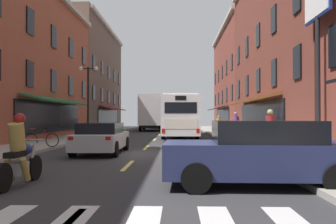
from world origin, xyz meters
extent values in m
cube|color=#333335|center=(0.00, 0.00, -0.05)|extent=(34.80, 80.00, 0.10)
cube|color=#DBCC4C|center=(0.00, -3.50, 0.00)|extent=(0.14, 2.40, 0.01)
cube|color=#DBCC4C|center=(0.00, 3.00, 0.00)|extent=(0.14, 2.40, 0.01)
cube|color=#DBCC4C|center=(0.00, 9.50, 0.00)|extent=(0.14, 2.40, 0.01)
cube|color=#DBCC4C|center=(0.00, 16.00, 0.00)|extent=(0.14, 2.40, 0.01)
cube|color=#DBCC4C|center=(0.00, 22.50, 0.00)|extent=(0.14, 2.40, 0.01)
cube|color=#DBCC4C|center=(0.00, 29.00, 0.00)|extent=(0.14, 2.40, 0.01)
cube|color=#DBCC4C|center=(0.00, 35.50, 0.00)|extent=(0.14, 2.40, 0.01)
cube|color=#A39E93|center=(-5.90, 0.00, 0.07)|extent=(3.00, 80.00, 0.14)
cube|color=#A39E93|center=(5.90, 0.00, 0.07)|extent=(3.00, 80.00, 0.14)
cube|color=black|center=(-7.36, 10.00, 1.55)|extent=(0.10, 12.00, 2.10)
cube|color=#1E6638|center=(-6.65, 10.00, 2.75)|extent=(1.38, 11.20, 0.44)
cube|color=black|center=(-7.36, 6.00, 4.20)|extent=(0.10, 1.00, 1.60)
cube|color=black|center=(-7.36, 10.00, 4.20)|extent=(0.10, 1.00, 1.60)
cube|color=black|center=(-7.36, 14.00, 4.20)|extent=(0.10, 1.00, 1.60)
cube|color=black|center=(-7.36, 18.00, 4.20)|extent=(0.10, 1.00, 1.60)
cube|color=black|center=(-7.36, 6.00, 7.40)|extent=(0.10, 1.00, 1.60)
cube|color=black|center=(-7.36, 10.00, 7.40)|extent=(0.10, 1.00, 1.60)
cube|color=black|center=(-7.36, 14.00, 7.40)|extent=(0.10, 1.00, 1.60)
cube|color=black|center=(-7.36, 18.00, 7.40)|extent=(0.10, 1.00, 1.60)
cube|color=brown|center=(-11.40, 30.00, 6.69)|extent=(8.00, 19.90, 13.38)
cube|color=#B2AD9E|center=(-7.30, 30.00, 13.03)|extent=(0.44, 19.40, 0.40)
cube|color=black|center=(-7.36, 30.00, 1.55)|extent=(0.10, 12.00, 2.10)
cube|color=maroon|center=(-6.65, 30.00, 2.75)|extent=(1.38, 11.20, 0.44)
cube|color=black|center=(-7.36, 22.00, 4.20)|extent=(0.10, 1.00, 1.60)
cube|color=black|center=(-7.36, 26.00, 4.20)|extent=(0.10, 1.00, 1.60)
cube|color=black|center=(-7.36, 30.00, 4.20)|extent=(0.10, 1.00, 1.60)
cube|color=black|center=(-7.36, 34.00, 4.20)|extent=(0.10, 1.00, 1.60)
cube|color=black|center=(-7.36, 38.00, 4.20)|extent=(0.10, 1.00, 1.60)
cube|color=black|center=(-7.36, 22.00, 7.40)|extent=(0.10, 1.00, 1.60)
cube|color=black|center=(-7.36, 26.00, 7.40)|extent=(0.10, 1.00, 1.60)
cube|color=black|center=(-7.36, 30.00, 7.40)|extent=(0.10, 1.00, 1.60)
cube|color=black|center=(-7.36, 34.00, 7.40)|extent=(0.10, 1.00, 1.60)
cube|color=black|center=(-7.36, 38.00, 7.40)|extent=(0.10, 1.00, 1.60)
cube|color=black|center=(7.36, -2.00, 4.20)|extent=(0.10, 1.00, 1.60)
cube|color=brown|center=(11.40, 10.00, 6.77)|extent=(8.00, 19.90, 13.54)
cube|color=black|center=(7.36, 10.00, 1.55)|extent=(0.10, 12.00, 2.10)
cube|color=brown|center=(6.65, 10.00, 2.75)|extent=(1.38, 11.20, 0.44)
cube|color=black|center=(7.36, 2.00, 4.20)|extent=(0.10, 1.00, 1.60)
cube|color=black|center=(7.36, 6.00, 4.20)|extent=(0.10, 1.00, 1.60)
cube|color=black|center=(7.36, 10.00, 4.20)|extent=(0.10, 1.00, 1.60)
cube|color=black|center=(7.36, 14.00, 4.20)|extent=(0.10, 1.00, 1.60)
cube|color=black|center=(7.36, 18.00, 4.20)|extent=(0.10, 1.00, 1.60)
cube|color=black|center=(7.36, 6.00, 7.40)|extent=(0.10, 1.00, 1.60)
cube|color=black|center=(7.36, 10.00, 7.40)|extent=(0.10, 1.00, 1.60)
cube|color=black|center=(7.36, 14.00, 7.40)|extent=(0.10, 1.00, 1.60)
cube|color=black|center=(7.36, 18.00, 7.40)|extent=(0.10, 1.00, 1.60)
cube|color=brown|center=(11.40, 30.00, 6.57)|extent=(8.00, 19.90, 13.14)
cube|color=#B2AD9E|center=(7.30, 30.00, 12.79)|extent=(0.44, 19.40, 0.40)
cube|color=black|center=(7.36, 30.00, 1.55)|extent=(0.10, 12.00, 2.10)
cube|color=black|center=(6.65, 30.00, 2.75)|extent=(1.38, 11.20, 0.44)
cube|color=black|center=(7.36, 22.00, 4.20)|extent=(0.10, 1.00, 1.60)
cube|color=black|center=(7.36, 26.00, 4.20)|extent=(0.10, 1.00, 1.60)
cube|color=black|center=(7.36, 30.00, 4.20)|extent=(0.10, 1.00, 1.60)
cube|color=black|center=(7.36, 34.00, 4.20)|extent=(0.10, 1.00, 1.60)
cube|color=black|center=(7.36, 38.00, 4.20)|extent=(0.10, 1.00, 1.60)
cube|color=black|center=(7.36, 22.00, 7.40)|extent=(0.10, 1.00, 1.60)
cube|color=black|center=(7.36, 26.00, 7.40)|extent=(0.10, 1.00, 1.60)
cube|color=black|center=(7.36, 30.00, 7.40)|extent=(0.10, 1.00, 1.60)
cube|color=black|center=(7.36, 34.00, 7.40)|extent=(0.10, 1.00, 1.60)
cube|color=black|center=(7.36, 38.00, 7.40)|extent=(0.10, 1.00, 1.60)
cylinder|color=black|center=(7.05, -1.17, 2.81)|extent=(0.18, 0.18, 5.34)
cylinder|color=black|center=(7.05, -1.17, 0.26)|extent=(0.40, 0.40, 0.24)
cube|color=white|center=(1.76, 13.37, 1.68)|extent=(2.64, 12.28, 2.67)
cube|color=silver|center=(1.76, 13.37, 3.08)|extent=(2.43, 11.08, 0.16)
cube|color=black|center=(1.76, 13.67, 1.87)|extent=(2.67, 9.88, 0.96)
cube|color=#19723F|center=(1.76, 13.37, 0.60)|extent=(2.67, 11.88, 0.36)
cube|color=black|center=(1.72, 19.46, 1.87)|extent=(2.25, 0.14, 1.10)
cube|color=black|center=(1.81, 7.28, 2.17)|extent=(2.05, 0.14, 0.70)
cube|color=silver|center=(1.81, 7.27, 1.15)|extent=(2.15, 0.12, 0.64)
cube|color=black|center=(1.81, 7.27, 2.80)|extent=(0.70, 0.11, 0.28)
cube|color=red|center=(0.71, 7.25, 0.70)|extent=(0.20, 0.08, 0.28)
cube|color=red|center=(2.90, 7.27, 0.70)|extent=(0.20, 0.08, 0.28)
cylinder|color=black|center=(0.56, 17.49, 0.50)|extent=(0.31, 1.00, 1.00)
cylinder|color=black|center=(2.91, 17.51, 0.50)|extent=(0.31, 1.00, 1.00)
cylinder|color=black|center=(0.61, 9.73, 0.50)|extent=(0.31, 1.00, 1.00)
cylinder|color=black|center=(2.96, 9.75, 0.50)|extent=(0.31, 1.00, 1.00)
cube|color=#B21E19|center=(-1.46, 28.09, 1.55)|extent=(2.33, 2.34, 2.40)
cube|color=black|center=(-1.48, 29.20, 2.40)|extent=(2.00, 0.13, 0.80)
cube|color=silver|center=(-1.41, 24.12, 2.36)|extent=(2.48, 5.66, 3.32)
cube|color=#196633|center=(-0.19, 24.14, 2.52)|extent=(0.11, 3.38, 0.90)
cube|color=black|center=(-1.42, 25.28, 0.55)|extent=(2.01, 7.56, 0.24)
cylinder|color=black|center=(-2.56, 27.87, 0.45)|extent=(0.29, 0.90, 0.90)
cylinder|color=black|center=(-0.36, 27.91, 0.45)|extent=(0.29, 0.90, 0.90)
cylinder|color=black|center=(-2.50, 23.26, 0.45)|extent=(0.29, 0.90, 0.90)
cylinder|color=black|center=(-0.30, 23.30, 0.45)|extent=(0.29, 0.90, 0.90)
cube|color=silver|center=(-1.67, 0.21, 0.56)|extent=(1.79, 4.42, 0.64)
cube|color=black|center=(-1.67, 0.04, 1.08)|extent=(1.61, 2.39, 0.47)
cube|color=red|center=(-2.35, -1.98, 0.78)|extent=(0.20, 0.06, 0.14)
cube|color=red|center=(-0.96, -1.97, 0.78)|extent=(0.20, 0.06, 0.14)
cylinder|color=black|center=(-2.51, 1.71, 0.32)|extent=(0.22, 0.64, 0.64)
cylinder|color=black|center=(-0.85, 1.72, 0.32)|extent=(0.22, 0.64, 0.64)
cylinder|color=black|center=(-2.49, -1.30, 0.32)|extent=(0.22, 0.64, 0.64)
cylinder|color=black|center=(-0.83, -1.28, 0.32)|extent=(0.22, 0.64, 0.64)
cube|color=navy|center=(3.42, -6.76, 0.61)|extent=(4.26, 1.93, 0.75)
cube|color=black|center=(3.59, -6.77, 1.22)|extent=(2.32, 1.72, 0.52)
cylinder|color=black|center=(1.99, -7.59, 0.32)|extent=(0.65, 0.24, 0.64)
cylinder|color=black|center=(2.04, -5.87, 0.32)|extent=(0.65, 0.24, 0.64)
cylinder|color=black|center=(4.85, -5.94, 0.32)|extent=(0.65, 0.24, 0.64)
cube|color=silver|center=(-1.27, 34.83, 0.58)|extent=(1.90, 4.34, 0.68)
cube|color=black|center=(-1.27, 34.66, 1.11)|extent=(1.72, 2.35, 0.44)
cube|color=red|center=(-2.01, 32.68, 0.82)|extent=(0.20, 0.06, 0.14)
cube|color=red|center=(-0.50, 32.69, 0.82)|extent=(0.20, 0.06, 0.14)
cylinder|color=black|center=(-2.16, 36.28, 0.32)|extent=(0.22, 0.64, 0.64)
cylinder|color=black|center=(-0.40, 36.30, 0.32)|extent=(0.22, 0.64, 0.64)
cylinder|color=black|center=(-2.14, 33.36, 0.32)|extent=(0.22, 0.64, 0.64)
cylinder|color=black|center=(-0.37, 33.38, 0.32)|extent=(0.22, 0.64, 0.64)
cylinder|color=black|center=(-1.93, -6.18, 0.31)|extent=(0.13, 0.62, 0.62)
cylinder|color=black|center=(-2.00, -7.63, 0.31)|extent=(0.15, 0.62, 0.62)
cylinder|color=#B2B2B7|center=(-1.93, -6.30, 0.61)|extent=(0.09, 0.33, 0.68)
ellipsoid|color=navy|center=(-1.95, -6.73, 0.81)|extent=(0.35, 0.57, 0.28)
cube|color=black|center=(-1.97, -7.13, 0.74)|extent=(0.29, 0.57, 0.12)
cube|color=#B2B2B7|center=(-1.96, -6.91, 0.40)|extent=(0.26, 0.41, 0.30)
cylinder|color=#B2B2B7|center=(-1.94, -6.40, 1.02)|extent=(0.62, 0.07, 0.04)
cylinder|color=#B29947|center=(-1.97, -7.06, 1.13)|extent=(0.36, 0.47, 0.66)
sphere|color=maroon|center=(-1.96, -6.95, 1.53)|extent=(0.26, 0.26, 0.26)
cylinder|color=#B29947|center=(-2.15, -7.02, 0.40)|extent=(0.16, 0.37, 0.56)
cylinder|color=#B29947|center=(-1.79, -7.04, 0.40)|extent=(0.16, 0.37, 0.56)
torus|color=black|center=(-5.43, 1.74, 0.47)|extent=(0.67, 0.09, 0.66)
torus|color=black|center=(-4.38, 1.67, 0.47)|extent=(0.67, 0.09, 0.66)
cylinder|color=red|center=(-4.91, 1.71, 0.57)|extent=(1.00, 0.11, 0.04)
cylinder|color=red|center=(-4.73, 1.69, 0.75)|extent=(0.14, 0.05, 0.50)
cube|color=black|center=(-4.71, 1.69, 1.02)|extent=(0.21, 0.13, 0.06)
cylinder|color=red|center=(-5.35, 1.74, 1.02)|extent=(0.06, 0.48, 0.03)
cylinder|color=#33663F|center=(5.67, 9.50, 0.57)|extent=(0.28, 0.28, 0.87)
cylinder|color=#66387F|center=(5.67, 9.50, 1.34)|extent=(0.36, 0.36, 0.67)
sphere|color=#A27289|center=(5.67, 9.50, 1.82)|extent=(0.24, 0.24, 0.24)
cube|color=#66387F|center=(5.80, 9.70, 1.38)|extent=(0.31, 0.27, 0.36)
cylinder|color=#33663F|center=(4.94, 13.38, 0.52)|extent=(0.28, 0.28, 0.76)
cylinder|color=#B29947|center=(4.94, 13.38, 1.20)|extent=(0.36, 0.36, 0.59)
sphere|color=#BE7B52|center=(4.94, 13.38, 1.62)|extent=(0.21, 0.21, 0.21)
cylinder|color=navy|center=(5.21, -1.16, 0.56)|extent=(0.28, 0.28, 0.84)
cylinder|color=maroon|center=(5.21, -1.16, 1.30)|extent=(0.36, 0.36, 0.65)
sphere|color=tan|center=(5.21, -1.16, 1.76)|extent=(0.23, 0.23, 0.23)
cylinder|color=black|center=(-4.74, 9.63, 2.63)|extent=(0.14, 0.14, 4.99)
cylinder|color=black|center=(-4.74, 9.63, 0.44)|extent=(0.28, 0.28, 0.60)
cylinder|color=black|center=(-4.74, 9.63, 5.03)|extent=(1.10, 0.07, 0.07)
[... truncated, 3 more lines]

